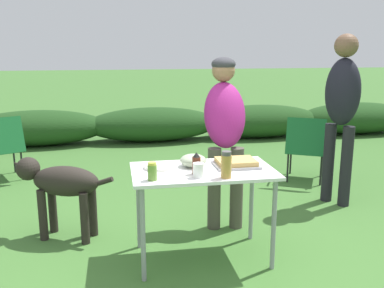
# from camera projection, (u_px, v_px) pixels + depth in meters

# --- Properties ---
(ground_plane) EXTENTS (60.00, 60.00, 0.00)m
(ground_plane) POSITION_uv_depth(u_px,v_px,m) (202.00, 257.00, 3.47)
(ground_plane) COLOR #3D6B2D
(shrub_hedge) EXTENTS (14.40, 0.90, 0.61)m
(shrub_hedge) POSITION_uv_depth(u_px,v_px,m) (153.00, 124.00, 7.70)
(shrub_hedge) COLOR #1E4219
(shrub_hedge) RESTS_ON ground
(folding_table) EXTENTS (1.10, 0.64, 0.74)m
(folding_table) POSITION_uv_depth(u_px,v_px,m) (203.00, 179.00, 3.32)
(folding_table) COLOR white
(folding_table) RESTS_ON ground
(food_tray) EXTENTS (0.34, 0.28, 0.06)m
(food_tray) POSITION_uv_depth(u_px,v_px,m) (236.00, 163.00, 3.39)
(food_tray) COLOR #9E9EA3
(food_tray) RESTS_ON folding_table
(plate_stack) EXTENTS (0.24, 0.24, 0.02)m
(plate_stack) POSITION_uv_depth(u_px,v_px,m) (159.00, 167.00, 3.34)
(plate_stack) COLOR white
(plate_stack) RESTS_ON folding_table
(mixing_bowl) EXTENTS (0.21, 0.21, 0.10)m
(mixing_bowl) POSITION_uv_depth(u_px,v_px,m) (193.00, 160.00, 3.37)
(mixing_bowl) COLOR #ADBC99
(mixing_bowl) RESTS_ON folding_table
(paper_cup_stack) EXTENTS (0.08, 0.08, 0.11)m
(paper_cup_stack) POSITION_uv_depth(u_px,v_px,m) (198.00, 170.00, 3.09)
(paper_cup_stack) COLOR white
(paper_cup_stack) RESTS_ON folding_table
(relish_jar) EXTENTS (0.07, 0.07, 0.13)m
(relish_jar) POSITION_uv_depth(u_px,v_px,m) (152.00, 171.00, 3.02)
(relish_jar) COLOR olive
(relish_jar) RESTS_ON folding_table
(bbq_sauce_bottle) EXTENTS (0.06, 0.06, 0.17)m
(bbq_sauce_bottle) POSITION_uv_depth(u_px,v_px,m) (196.00, 164.00, 3.17)
(bbq_sauce_bottle) COLOR #562314
(bbq_sauce_bottle) RESTS_ON folding_table
(spice_jar) EXTENTS (0.08, 0.08, 0.20)m
(spice_jar) POSITION_uv_depth(u_px,v_px,m) (226.00, 165.00, 3.07)
(spice_jar) COLOR #B2893D
(spice_jar) RESTS_ON folding_table
(standing_person_with_beanie) EXTENTS (0.43, 0.52, 1.58)m
(standing_person_with_beanie) POSITION_uv_depth(u_px,v_px,m) (225.00, 124.00, 3.93)
(standing_person_with_beanie) COLOR #4C473D
(standing_person_with_beanie) RESTS_ON ground
(standing_person_in_dark_puffer) EXTENTS (0.43, 0.46, 1.80)m
(standing_person_in_dark_puffer) POSITION_uv_depth(u_px,v_px,m) (342.00, 104.00, 4.44)
(standing_person_in_dark_puffer) COLOR black
(standing_person_in_dark_puffer) RESTS_ON ground
(dog) EXTENTS (0.91, 0.47, 0.72)m
(dog) POSITION_uv_depth(u_px,v_px,m) (60.00, 184.00, 3.73)
(dog) COLOR #28231E
(dog) RESTS_ON ground
(camp_chair_green_behind_table) EXTENTS (0.67, 0.73, 0.83)m
(camp_chair_green_behind_table) POSITION_uv_depth(u_px,v_px,m) (2.00, 145.00, 5.35)
(camp_chair_green_behind_table) COLOR #19602D
(camp_chair_green_behind_table) RESTS_ON ground
(camp_chair_near_hedge) EXTENTS (0.68, 0.74, 0.83)m
(camp_chair_near_hedge) POSITION_uv_depth(u_px,v_px,m) (306.00, 146.00, 5.31)
(camp_chair_near_hedge) COLOR #19602D
(camp_chair_near_hedge) RESTS_ON ground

